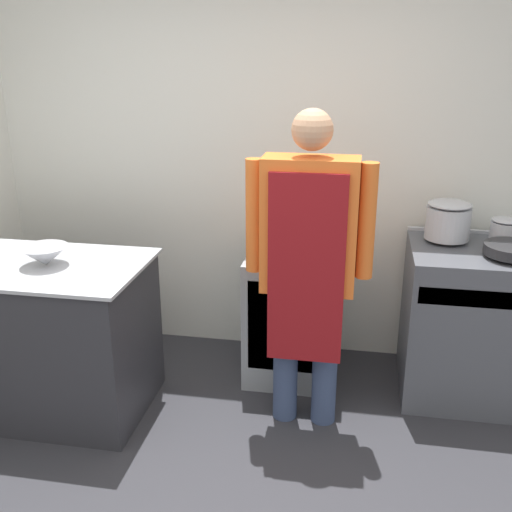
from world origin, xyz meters
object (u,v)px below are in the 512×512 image
(mixing_bowl, at_px, (45,256))
(stock_pot, at_px, (448,219))
(sauce_pot, at_px, (505,230))
(stove, at_px, (470,322))
(fridge_unit, at_px, (294,313))
(person_cook, at_px, (308,254))

(mixing_bowl, bearing_deg, stock_pot, 18.33)
(stock_pot, xyz_separation_m, sauce_pot, (0.33, 0.00, -0.05))
(stove, distance_m, mixing_bowl, 2.51)
(fridge_unit, distance_m, person_cook, 0.81)
(person_cook, distance_m, mixing_bowl, 1.45)
(stove, height_order, fridge_unit, stove)
(stock_pot, bearing_deg, mixing_bowl, -161.67)
(person_cook, xyz_separation_m, stock_pot, (0.78, 0.61, 0.06))
(person_cook, bearing_deg, stock_pot, 37.98)
(fridge_unit, bearing_deg, stove, -2.99)
(mixing_bowl, xyz_separation_m, sauce_pot, (2.54, 0.73, 0.07))
(sauce_pot, bearing_deg, stove, -141.48)
(person_cook, distance_m, sauce_pot, 1.26)
(person_cook, bearing_deg, fridge_unit, 103.21)
(person_cook, relative_size, stock_pot, 6.74)
(mixing_bowl, bearing_deg, fridge_unit, 26.95)
(stove, height_order, person_cook, person_cook)
(mixing_bowl, xyz_separation_m, stock_pot, (2.21, 0.73, 0.11))
(fridge_unit, bearing_deg, person_cook, -76.79)
(mixing_bowl, bearing_deg, person_cook, 5.09)
(stock_pot, bearing_deg, sauce_pot, 0.00)
(fridge_unit, xyz_separation_m, mixing_bowl, (-1.31, -0.67, 0.54))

